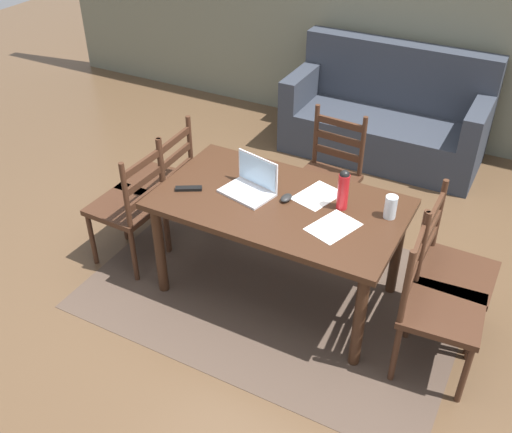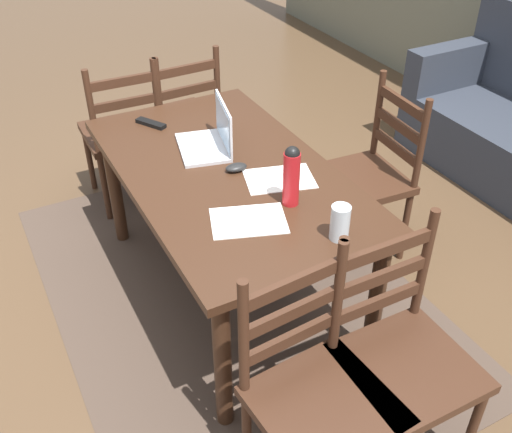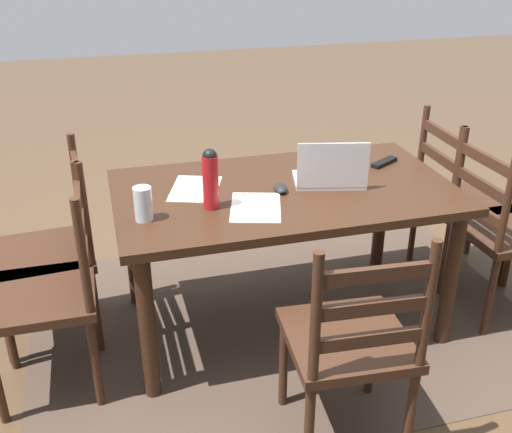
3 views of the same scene
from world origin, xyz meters
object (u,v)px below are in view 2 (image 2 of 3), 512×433
object	(u,v)px
chair_right_far	(401,358)
computer_mouse	(236,167)
chair_far_head	(367,176)
tv_remote	(151,123)
chair_left_far	(180,121)
chair_right_near	(317,396)
laptop	(212,137)
drinking_glass	(340,223)
chair_left_near	(124,134)
water_bottle	(291,175)
dining_table	(227,187)

from	to	relation	value
chair_right_far	computer_mouse	distance (m)	1.08
chair_far_head	tv_remote	xyz separation A→B (m)	(-0.58, -0.97, 0.28)
chair_left_far	chair_far_head	bearing A→B (deg)	30.78
chair_right_far	chair_right_near	distance (m)	0.36
laptop	drinking_glass	size ratio (longest dim) A/B	2.52
chair_right_near	chair_right_far	bearing A→B (deg)	90.02
chair_left_near	chair_far_head	xyz separation A→B (m)	(1.07, 0.99, 0.00)
chair_right_near	computer_mouse	distance (m)	1.09
laptop	water_bottle	bearing A→B (deg)	8.97
chair_left_far	computer_mouse	world-z (taller)	chair_left_far
computer_mouse	chair_right_far	bearing A→B (deg)	11.96
chair_right_near	water_bottle	bearing A→B (deg)	157.01
water_bottle	chair_left_far	bearing A→B (deg)	177.50
chair_right_far	chair_far_head	bearing A→B (deg)	149.03
chair_far_head	drinking_glass	bearing A→B (deg)	-45.16
laptop	computer_mouse	xyz separation A→B (m)	(0.24, 0.01, -0.04)
chair_far_head	dining_table	bearing A→B (deg)	-90.20
laptop	drinking_glass	bearing A→B (deg)	8.80
laptop	chair_right_far	bearing A→B (deg)	6.80
laptop	computer_mouse	world-z (taller)	laptop
dining_table	chair_left_far	bearing A→B (deg)	170.47
chair_left_far	water_bottle	distance (m)	1.49
chair_right_far	chair_far_head	world-z (taller)	same
chair_left_near	chair_right_near	world-z (taller)	same
chair_far_head	chair_right_near	bearing A→B (deg)	-43.13
chair_left_near	chair_right_far	distance (m)	2.16
chair_left_near	water_bottle	size ratio (longest dim) A/B	3.60
chair_right_near	tv_remote	bearing A→B (deg)	179.08
chair_right_far	laptop	world-z (taller)	laptop
chair_right_near	drinking_glass	xyz separation A→B (m)	(-0.41, 0.34, 0.34)
chair_right_far	water_bottle	xyz separation A→B (m)	(-0.70, -0.06, 0.41)
water_bottle	computer_mouse	world-z (taller)	water_bottle
chair_right_near	water_bottle	world-z (taller)	water_bottle
dining_table	chair_right_far	xyz separation A→B (m)	(1.06, 0.18, -0.18)
chair_far_head	chair_left_near	bearing A→B (deg)	-137.08
laptop	drinking_glass	distance (m)	0.87
chair_left_near	chair_right_far	bearing A→B (deg)	9.48
chair_right_far	chair_right_near	xyz separation A→B (m)	(0.00, -0.36, 0.00)
dining_table	water_bottle	size ratio (longest dim) A/B	5.86
chair_right_far	drinking_glass	bearing A→B (deg)	-177.46
chair_right_near	chair_left_far	size ratio (longest dim) A/B	1.00
laptop	water_bottle	world-z (taller)	water_bottle
dining_table	drinking_glass	bearing A→B (deg)	13.66
water_bottle	computer_mouse	distance (m)	0.37
water_bottle	tv_remote	world-z (taller)	water_bottle
chair_left_far	drinking_glass	world-z (taller)	chair_left_far
tv_remote	chair_left_far	bearing A→B (deg)	25.81
dining_table	chair_right_far	size ratio (longest dim) A/B	1.63
dining_table	water_bottle	distance (m)	0.45
chair_far_head	water_bottle	xyz separation A→B (m)	(0.36, -0.70, 0.41)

